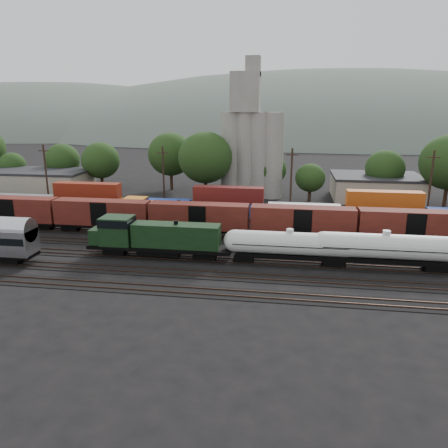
# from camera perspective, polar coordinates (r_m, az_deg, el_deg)

# --- Properties ---
(ground) EXTENTS (600.00, 600.00, 0.00)m
(ground) POSITION_cam_1_polar(r_m,az_deg,el_deg) (61.90, -2.73, -3.07)
(ground) COLOR black
(tracks) EXTENTS (180.00, 33.20, 0.20)m
(tracks) POSITION_cam_1_polar(r_m,az_deg,el_deg) (61.88, -2.73, -3.02)
(tracks) COLOR black
(tracks) RESTS_ON ground
(green_locomotive) EXTENTS (19.01, 3.35, 5.03)m
(green_locomotive) POSITION_cam_1_polar(r_m,az_deg,el_deg) (57.87, -9.43, -1.62)
(green_locomotive) COLOR black
(green_locomotive) RESTS_ON ground
(tank_car_a) EXTENTS (16.64, 2.98, 4.36)m
(tank_car_a) POSITION_cam_1_polar(r_m,az_deg,el_deg) (55.22, 8.53, -2.69)
(tank_car_a) COLOR silver
(tank_car_a) RESTS_ON ground
(tank_car_b) EXTENTS (17.68, 3.17, 4.63)m
(tank_car_b) POSITION_cam_1_polar(r_m,az_deg,el_deg) (56.42, 20.31, -2.95)
(tank_car_b) COLOR silver
(tank_car_b) RESTS_ON ground
(orange_locomotive) EXTENTS (17.58, 2.93, 4.39)m
(orange_locomotive) POSITION_cam_1_polar(r_m,az_deg,el_deg) (72.67, -8.17, 1.65)
(orange_locomotive) COLOR black
(orange_locomotive) RESTS_ON ground
(boxcar_string) EXTENTS (138.20, 2.90, 4.20)m
(boxcar_string) POSITION_cam_1_polar(r_m,az_deg,el_deg) (66.03, -3.27, 0.93)
(boxcar_string) COLOR black
(boxcar_string) RESTS_ON ground
(container_wall) EXTENTS (161.31, 2.60, 5.80)m
(container_wall) POSITION_cam_1_polar(r_m,az_deg,el_deg) (78.21, -9.25, 2.57)
(container_wall) COLOR black
(container_wall) RESTS_ON ground
(grain_silo) EXTENTS (13.40, 5.00, 29.00)m
(grain_silo) POSITION_cam_1_polar(r_m,az_deg,el_deg) (94.29, 3.53, 10.29)
(grain_silo) COLOR gray
(grain_silo) RESTS_ON ground
(industrial_sheds) EXTENTS (119.38, 17.26, 5.10)m
(industrial_sheds) POSITION_cam_1_polar(r_m,az_deg,el_deg) (94.48, 5.43, 4.93)
(industrial_sheds) COLOR #9E937F
(industrial_sheds) RESTS_ON ground
(tree_band) EXTENTS (166.35, 23.03, 14.23)m
(tree_band) POSITION_cam_1_polar(r_m,az_deg,el_deg) (94.28, 4.61, 8.20)
(tree_band) COLOR black
(tree_band) RESTS_ON ground
(utility_poles) EXTENTS (122.20, 0.36, 12.00)m
(utility_poles) POSITION_cam_1_polar(r_m,az_deg,el_deg) (81.51, 0.25, 5.94)
(utility_poles) COLOR black
(utility_poles) RESTS_ON ground
(distant_hills) EXTENTS (860.00, 286.00, 130.00)m
(distant_hills) POSITION_cam_1_polar(r_m,az_deg,el_deg) (320.30, 10.85, 7.90)
(distant_hills) COLOR #59665B
(distant_hills) RESTS_ON ground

